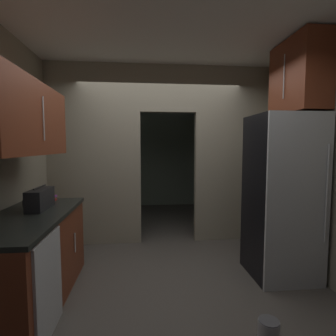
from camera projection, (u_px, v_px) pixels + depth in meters
The scene contains 12 objects.
ground at pixel (169, 282), 2.95m from camera, with size 20.00×20.00×0.00m, color #47423D.
kitchen_overhead_slab at pixel (165, 39), 3.11m from camera, with size 3.86×6.61×0.06m, color silver.
kitchen_partition at pixel (159, 150), 4.12m from camera, with size 3.46×0.12×2.79m.
adjoining_room_shell at pixel (155, 153), 5.97m from camera, with size 3.46×2.70×2.79m.
refrigerator at pixel (282, 197), 3.04m from camera, with size 0.71×0.71×1.90m.
lower_cabinet_run at pixel (30, 260), 2.51m from camera, with size 0.69×1.64×0.88m.
dishwasher at pixel (49, 286), 2.09m from camera, with size 0.02×0.56×0.82m.
upper_cabinet_counterside at pixel (23, 118), 2.40m from camera, with size 0.36×1.48×0.68m.
upper_cabinet_fridgeside at pixel (299, 77), 3.05m from camera, with size 0.36×0.78×0.85m.
boombox at pixel (40, 199), 2.71m from camera, with size 0.17×0.43×0.24m.
book_stack at pixel (50, 199), 3.05m from camera, with size 0.13×0.16×0.07m.
paint_can at pixel (269, 331), 2.05m from camera, with size 0.17×0.17×0.17m.
Camera 1 is at (-0.29, -2.82, 1.54)m, focal length 27.78 mm.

